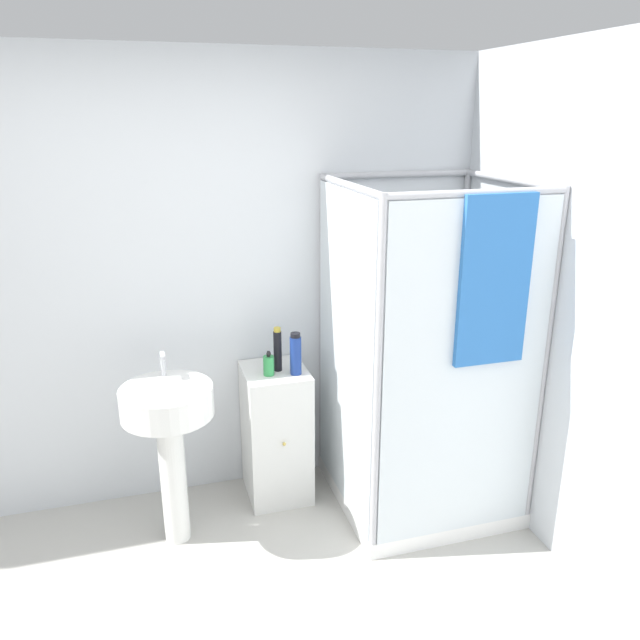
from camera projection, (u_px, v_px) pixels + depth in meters
name	position (u px, v px, depth m)	size (l,w,h in m)	color
wall_back	(190.00, 287.00, 3.46)	(6.40, 0.06, 2.50)	silver
shower_enclosure	(418.00, 429.00, 3.48)	(0.93, 0.96, 1.86)	white
vanity_cabinet	(276.00, 433.00, 3.63)	(0.36, 0.42, 0.80)	silver
sink	(169.00, 424.00, 3.15)	(0.46, 0.46, 1.01)	white
soap_dispenser	(269.00, 365.00, 3.42)	(0.06, 0.06, 0.14)	green
shampoo_bottle_tall_black	(278.00, 350.00, 3.46)	(0.05, 0.05, 0.25)	black
shampoo_bottle_blue	(296.00, 354.00, 3.41)	(0.06, 0.06, 0.24)	navy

